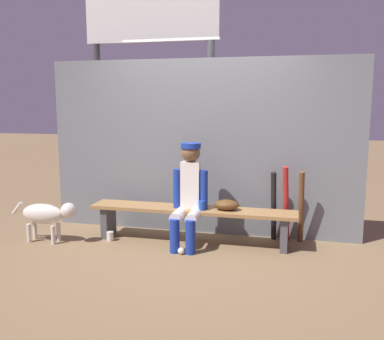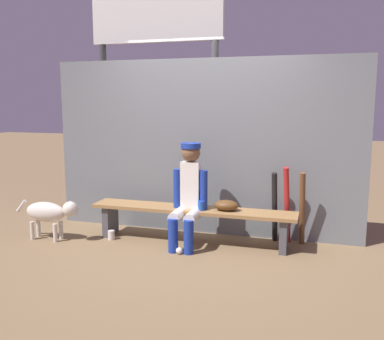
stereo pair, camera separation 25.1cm
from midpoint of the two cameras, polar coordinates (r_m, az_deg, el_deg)
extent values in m
plane|color=brown|center=(5.18, -1.40, -9.55)|extent=(30.00, 30.00, 0.00)
cube|color=slate|center=(5.36, -0.25, 2.98)|extent=(3.92, 0.03, 2.17)
cube|color=olive|center=(5.07, -1.42, -5.26)|extent=(2.43, 0.36, 0.04)
cube|color=#4C4C51|center=(5.49, -12.28, -6.61)|extent=(0.08, 0.29, 0.38)
cube|color=#4C4C51|center=(4.97, 10.67, -8.24)|extent=(0.08, 0.29, 0.38)
cube|color=silver|center=(5.01, -1.59, -2.00)|extent=(0.22, 0.13, 0.55)
sphere|color=brown|center=(4.95, -1.61, 2.35)|extent=(0.22, 0.22, 0.22)
cylinder|color=#193399|center=(4.94, -1.62, 3.23)|extent=(0.23, 0.23, 0.06)
cylinder|color=silver|center=(4.93, -3.18, -5.94)|extent=(0.13, 0.38, 0.13)
cylinder|color=#193399|center=(4.81, -3.82, -8.69)|extent=(0.11, 0.11, 0.38)
cylinder|color=#193399|center=(5.04, -3.41, -2.52)|extent=(0.09, 0.09, 0.46)
cylinder|color=silver|center=(4.88, -1.15, -6.07)|extent=(0.13, 0.38, 0.13)
cylinder|color=#193399|center=(4.76, -1.73, -8.86)|extent=(0.11, 0.11, 0.38)
cylinder|color=#193399|center=(4.96, 0.13, -2.70)|extent=(0.09, 0.09, 0.46)
ellipsoid|color=#593819|center=(4.96, 3.16, -4.63)|extent=(0.28, 0.20, 0.12)
cylinder|color=black|center=(5.19, 9.38, -4.77)|extent=(0.09, 0.21, 0.85)
cylinder|color=#B22323|center=(5.15, 10.96, -4.47)|extent=(0.11, 0.26, 0.92)
cylinder|color=brown|center=(5.15, 12.87, -4.86)|extent=(0.08, 0.22, 0.87)
sphere|color=white|center=(4.80, -2.98, -10.65)|extent=(0.07, 0.07, 0.07)
cylinder|color=silver|center=(5.34, -12.11, -8.57)|extent=(0.08, 0.08, 0.11)
cylinder|color=#1E47AD|center=(4.95, -0.15, -4.72)|extent=(0.08, 0.08, 0.11)
cylinder|color=#3F3F42|center=(6.54, -13.26, 5.12)|extent=(0.10, 0.10, 2.46)
cylinder|color=#3F3F42|center=(5.98, 1.21, 5.01)|extent=(0.10, 0.10, 2.46)
cube|color=white|center=(6.31, -6.63, 20.11)|extent=(1.91, 0.08, 0.81)
ellipsoid|color=beige|center=(5.46, -20.38, -5.45)|extent=(0.52, 0.20, 0.24)
sphere|color=beige|center=(5.26, -17.33, -5.15)|extent=(0.18, 0.18, 0.18)
cylinder|color=beige|center=(5.64, -23.28, -4.64)|extent=(0.15, 0.04, 0.16)
cylinder|color=beige|center=(5.48, -18.50, -7.79)|extent=(0.05, 0.05, 0.22)
cylinder|color=beige|center=(5.38, -19.18, -8.13)|extent=(0.05, 0.05, 0.22)
cylinder|color=beige|center=(5.65, -21.27, -7.43)|extent=(0.05, 0.05, 0.22)
cylinder|color=beige|center=(5.56, -21.98, -7.74)|extent=(0.05, 0.05, 0.22)
camera|label=1|loc=(0.13, -91.44, -0.23)|focal=40.35mm
camera|label=2|loc=(0.13, 88.56, 0.23)|focal=40.35mm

